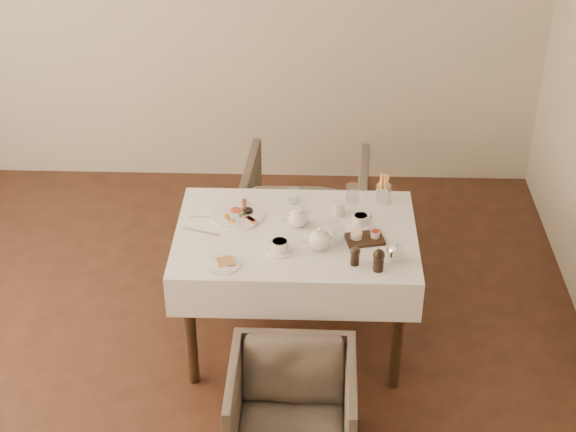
% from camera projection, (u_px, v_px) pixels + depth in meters
% --- Properties ---
extents(table, '(1.28, 0.88, 0.75)m').
position_uv_depth(table, '(296.00, 250.00, 4.73)').
color(table, black).
rests_on(table, ground).
extents(armchair_near, '(0.61, 0.62, 0.56)m').
position_uv_depth(armchair_near, '(292.00, 412.00, 4.21)').
color(armchair_near, '#493F35').
rests_on(armchair_near, ground).
extents(armchair_far, '(0.81, 0.83, 0.71)m').
position_uv_depth(armchair_far, '(306.00, 214.00, 5.56)').
color(armchair_far, '#493F35').
rests_on(armchair_far, ground).
extents(breakfast_plate, '(0.28, 0.28, 0.04)m').
position_uv_depth(breakfast_plate, '(238.00, 215.00, 4.79)').
color(breakfast_plate, white).
rests_on(breakfast_plate, table).
extents(side_plate, '(0.17, 0.17, 0.02)m').
position_uv_depth(side_plate, '(222.00, 264.00, 4.41)').
color(side_plate, white).
rests_on(side_plate, table).
extents(teapot_centre, '(0.19, 0.17, 0.13)m').
position_uv_depth(teapot_centre, '(298.00, 216.00, 4.68)').
color(teapot_centre, white).
rests_on(teapot_centre, table).
extents(teapot_front, '(0.17, 0.13, 0.13)m').
position_uv_depth(teapot_front, '(319.00, 238.00, 4.50)').
color(teapot_front, white).
rests_on(teapot_front, table).
extents(creamer, '(0.09, 0.09, 0.08)m').
position_uv_depth(creamer, '(339.00, 208.00, 4.79)').
color(creamer, white).
rests_on(creamer, table).
extents(teacup_near, '(0.13, 0.13, 0.07)m').
position_uv_depth(teacup_near, '(280.00, 247.00, 4.50)').
color(teacup_near, white).
rests_on(teacup_near, table).
extents(teacup_far, '(0.12, 0.12, 0.06)m').
position_uv_depth(teacup_far, '(360.00, 220.00, 4.71)').
color(teacup_far, white).
rests_on(teacup_far, table).
extents(glass_left, '(0.06, 0.06, 0.09)m').
position_uv_depth(glass_left, '(293.00, 195.00, 4.89)').
color(glass_left, silver).
rests_on(glass_left, table).
extents(glass_mid, '(0.09, 0.09, 0.09)m').
position_uv_depth(glass_mid, '(339.00, 234.00, 4.56)').
color(glass_mid, silver).
rests_on(glass_mid, table).
extents(glass_right, '(0.08, 0.08, 0.10)m').
position_uv_depth(glass_right, '(352.00, 193.00, 4.90)').
color(glass_right, silver).
rests_on(glass_right, table).
extents(condiment_board, '(0.22, 0.17, 0.05)m').
position_uv_depth(condiment_board, '(364.00, 238.00, 4.59)').
color(condiment_board, black).
rests_on(condiment_board, table).
extents(pepper_mill_left, '(0.07, 0.07, 0.11)m').
position_uv_depth(pepper_mill_left, '(355.00, 255.00, 4.39)').
color(pepper_mill_left, black).
rests_on(pepper_mill_left, table).
extents(pepper_mill_right, '(0.06, 0.06, 0.12)m').
position_uv_depth(pepper_mill_right, '(379.00, 260.00, 4.34)').
color(pepper_mill_right, black).
rests_on(pepper_mill_right, table).
extents(silver_pot, '(0.13, 0.12, 0.12)m').
position_uv_depth(silver_pot, '(395.00, 251.00, 4.41)').
color(silver_pot, white).
rests_on(silver_pot, table).
extents(fries_cup, '(0.08, 0.08, 0.18)m').
position_uv_depth(fries_cup, '(384.00, 189.00, 4.89)').
color(fries_cup, silver).
rests_on(fries_cup, table).
extents(cutlery_fork, '(0.18, 0.02, 0.00)m').
position_uv_depth(cutlery_fork, '(206.00, 217.00, 4.78)').
color(cutlery_fork, silver).
rests_on(cutlery_fork, table).
extents(cutlery_knife, '(0.20, 0.08, 0.00)m').
position_uv_depth(cutlery_knife, '(202.00, 232.00, 4.66)').
color(cutlery_knife, silver).
rests_on(cutlery_knife, table).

